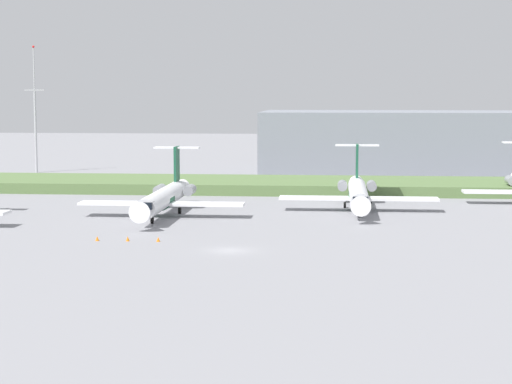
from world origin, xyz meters
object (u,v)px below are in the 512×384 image
object	(u,v)px
safety_cone_mid_marker	(128,239)
safety_cone_rear_marker	(158,239)
regional_jet_third	(164,197)
regional_jet_fourth	(358,192)
safety_cone_front_marker	(97,238)
antenna_mast	(35,121)

from	to	relation	value
safety_cone_mid_marker	safety_cone_rear_marker	world-z (taller)	same
safety_cone_mid_marker	regional_jet_third	bearing A→B (deg)	90.12
regional_jet_fourth	safety_cone_front_marker	world-z (taller)	regional_jet_fourth
regional_jet_third	regional_jet_fourth	size ratio (longest dim) A/B	1.00
safety_cone_front_marker	safety_cone_rear_marker	world-z (taller)	same
antenna_mast	regional_jet_fourth	bearing A→B (deg)	-39.87
antenna_mast	safety_cone_rear_marker	bearing A→B (deg)	-63.26
safety_cone_mid_marker	safety_cone_rear_marker	distance (m)	3.57
regional_jet_fourth	safety_cone_rear_marker	world-z (taller)	regional_jet_fourth
safety_cone_rear_marker	safety_cone_front_marker	bearing A→B (deg)	-179.57
regional_jet_fourth	safety_cone_rear_marker	distance (m)	38.74
regional_jet_fourth	antenna_mast	size ratio (longest dim) A/B	1.15
safety_cone_front_marker	regional_jet_fourth	bearing A→B (deg)	45.23
regional_jet_fourth	safety_cone_front_marker	xyz separation A→B (m)	(-30.57, -30.82, -2.26)
regional_jet_fourth	safety_cone_mid_marker	world-z (taller)	regional_jet_fourth
regional_jet_fourth	antenna_mast	world-z (taller)	antenna_mast
regional_jet_fourth	antenna_mast	distance (m)	88.02
regional_jet_third	safety_cone_rear_marker	world-z (taller)	regional_jet_third
antenna_mast	safety_cone_mid_marker	world-z (taller)	antenna_mast
regional_jet_third	antenna_mast	bearing A→B (deg)	121.80
antenna_mast	safety_cone_mid_marker	xyz separation A→B (m)	(40.22, -86.88, -10.83)
safety_cone_front_marker	safety_cone_mid_marker	world-z (taller)	same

